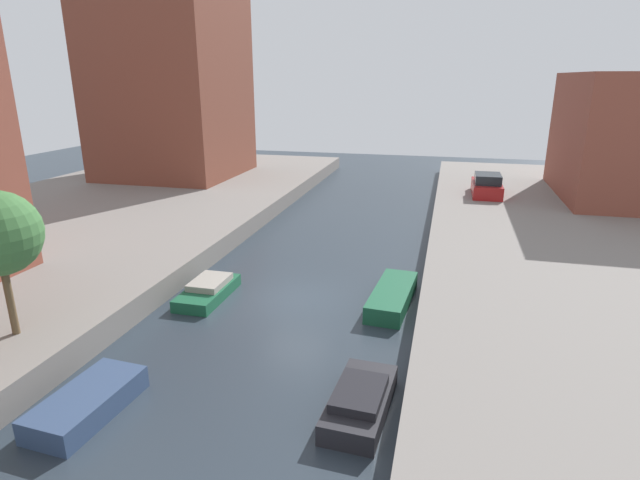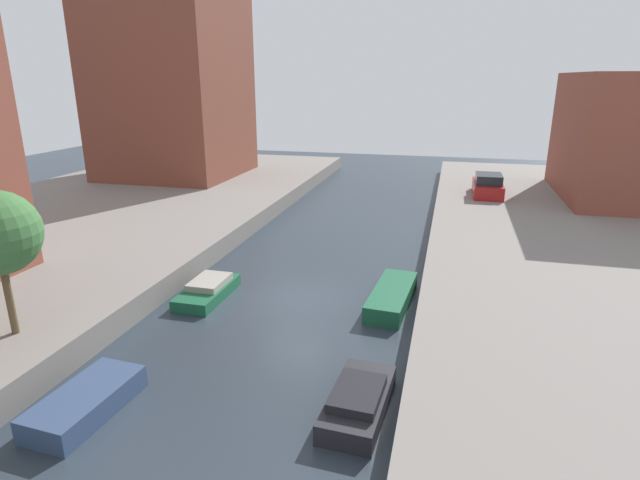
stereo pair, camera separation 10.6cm
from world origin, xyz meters
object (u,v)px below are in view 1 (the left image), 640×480
(moored_boat_left_1, at_px, (87,403))
(moored_boat_right_1, at_px, (360,401))
(apartment_tower_far, at_px, (167,39))
(moored_boat_right_2, at_px, (392,296))
(moored_boat_left_2, at_px, (208,290))
(parked_car, at_px, (487,186))

(moored_boat_left_1, relative_size, moored_boat_right_1, 0.97)
(moored_boat_right_1, bearing_deg, moored_boat_left_1, -165.60)
(apartment_tower_far, xyz_separation_m, moored_boat_right_2, (19.88, -19.03, -11.16))
(apartment_tower_far, relative_size, moored_boat_left_2, 6.19)
(moored_boat_left_2, bearing_deg, apartment_tower_far, 121.69)
(moored_boat_left_1, bearing_deg, moored_boat_left_2, 92.00)
(parked_car, distance_m, moored_boat_left_1, 28.49)
(moored_boat_left_1, relative_size, moored_boat_left_2, 0.97)
(moored_boat_left_1, xyz_separation_m, moored_boat_right_1, (7.08, 1.82, 0.03))
(moored_boat_left_1, xyz_separation_m, moored_boat_right_2, (7.13, 8.99, 0.01))
(moored_boat_left_1, distance_m, moored_boat_left_2, 7.82)
(moored_boat_left_1, bearing_deg, moored_boat_right_1, 14.40)
(apartment_tower_far, distance_m, parked_car, 26.31)
(apartment_tower_far, xyz_separation_m, moored_boat_right_1, (19.83, -26.21, -11.13))
(apartment_tower_far, bearing_deg, moored_boat_right_1, -52.88)
(apartment_tower_far, distance_m, moored_boat_right_2, 29.70)
(moored_boat_left_1, distance_m, moored_boat_right_1, 7.31)
(apartment_tower_far, relative_size, moored_boat_left_1, 6.36)
(apartment_tower_far, distance_m, moored_boat_left_1, 32.75)
(apartment_tower_far, bearing_deg, moored_boat_right_2, -43.75)
(parked_car, height_order, moored_boat_right_2, parked_car)
(moored_boat_right_2, bearing_deg, moored_boat_right_1, -90.40)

